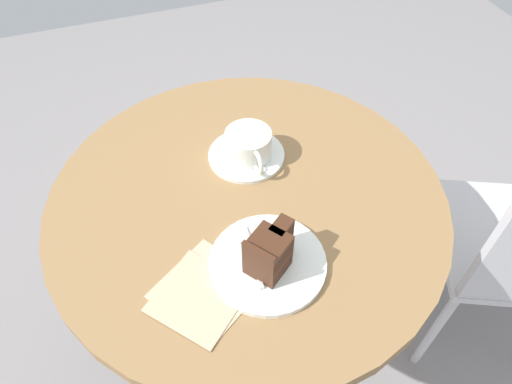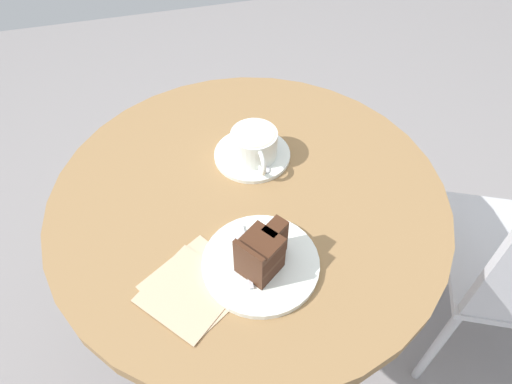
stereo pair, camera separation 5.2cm
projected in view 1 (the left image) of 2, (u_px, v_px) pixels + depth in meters
name	position (u px, v px, depth m)	size (l,w,h in m)	color
ground_plane	(250.00, 339.00, 1.46)	(4.40, 4.40, 0.01)	gray
cafe_table	(248.00, 227.00, 1.01)	(0.81, 0.81, 0.70)	olive
saucer	(246.00, 155.00, 1.00)	(0.17, 0.17, 0.01)	silver
coffee_cup	(249.00, 145.00, 0.97)	(0.13, 0.10, 0.06)	silver
teaspoon	(263.00, 161.00, 0.98)	(0.09, 0.05, 0.00)	silver
cake_plate	(268.00, 263.00, 0.81)	(0.21, 0.21, 0.01)	silver
cake_slice	(270.00, 252.00, 0.77)	(0.09, 0.10, 0.09)	#422619
fork	(248.00, 249.00, 0.82)	(0.13, 0.02, 0.00)	silver
napkin	(203.00, 293.00, 0.78)	(0.21, 0.22, 0.00)	tan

